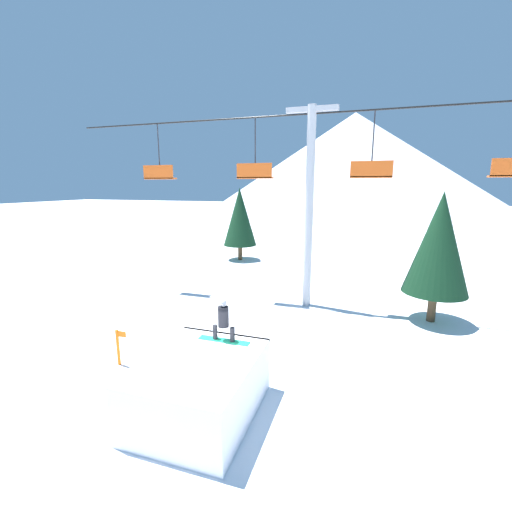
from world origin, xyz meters
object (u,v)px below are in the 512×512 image
(snowboarder, at_px, (223,321))
(pine_tree_near, at_px, (439,244))
(snow_ramp, at_px, (200,387))
(trail_marker, at_px, (118,346))

(snowboarder, relative_size, pine_tree_near, 0.27)
(snow_ramp, relative_size, snowboarder, 2.28)
(snow_ramp, distance_m, trail_marker, 4.05)
(trail_marker, bearing_deg, snow_ramp, -20.73)
(snow_ramp, height_order, snowboarder, snowboarder)
(snow_ramp, bearing_deg, trail_marker, 159.27)
(snow_ramp, relative_size, trail_marker, 2.80)
(snow_ramp, height_order, trail_marker, snow_ramp)
(snowboarder, distance_m, trail_marker, 4.25)
(snow_ramp, xyz_separation_m, trail_marker, (-3.79, 1.43, -0.10))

